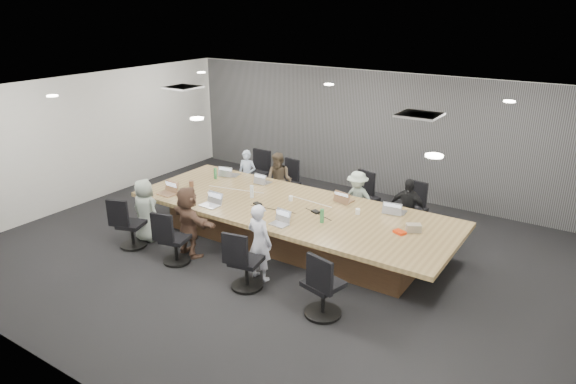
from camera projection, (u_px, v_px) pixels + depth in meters
The scene contains 40 objects.
floor at pixel (276, 254), 9.16m from camera, with size 10.00×8.00×0.00m, color black.
ceiling at pixel (274, 97), 8.19m from camera, with size 10.00×8.00×0.00m, color white.
wall_back at pixel (374, 132), 11.81m from camera, with size 10.00×2.80×0.00m, color beige.
wall_front at pixel (65, 280), 5.54m from camera, with size 10.00×2.80×0.00m, color beige.
wall_left at pixel (88, 139), 11.25m from camera, with size 8.00×2.80×0.00m, color beige.
curtain at pixel (372, 133), 11.75m from camera, with size 9.80×0.04×2.80m, color #525254.
conference_table at pixel (291, 224), 9.41m from camera, with size 6.00×2.20×0.74m.
chair_0 at pixel (257, 177), 11.79m from camera, with size 0.59×0.59×0.88m, color black, non-canonical shape.
chair_1 at pixel (288, 187), 11.36m from camera, with size 0.49×0.49×0.73m, color black, non-canonical shape.
chair_2 at pixel (364, 202), 10.40m from camera, with size 0.55×0.55×0.81m, color black, non-canonical shape.
chair_3 at pixel (413, 214), 9.88m from camera, with size 0.52×0.52×0.77m, color black, non-canonical shape.
chair_4 at pixel (132, 228), 9.30m from camera, with size 0.50×0.50×0.74m, color black, non-canonical shape.
chair_5 at pixel (176, 243), 8.73m from camera, with size 0.49×0.49×0.73m, color black, non-canonical shape.
chair_6 at pixel (246, 265), 7.94m from camera, with size 0.53×0.53×0.78m, color black, non-canonical shape.
chair_7 at pixel (323, 289), 7.23m from camera, with size 0.57×0.57×0.84m, color black, non-canonical shape.
person_0 at pixel (247, 176), 11.46m from camera, with size 0.42×0.28×1.15m, color #ACBFDA.
laptop_0 at pixel (231, 175), 10.97m from camera, with size 0.33×0.23×0.02m, color #B2B2B7.
person_1 at pixel (279, 181), 11.00m from camera, with size 0.60×0.47×1.23m, color #4A3D2E.
laptop_1 at pixel (264, 182), 10.53m from camera, with size 0.28×0.19×0.02m, color #B2B2B7.
person_2 at pixel (357, 200), 10.07m from camera, with size 0.75×0.43×1.15m, color #A5BBA9.
laptop_2 at pixel (344, 200), 9.57m from camera, with size 0.33×0.23×0.02m, color #8C6647.
person_3 at pixel (407, 209), 9.53m from camera, with size 0.70×0.29×1.20m, color black.
laptop_3 at pixel (396, 211), 9.05m from camera, with size 0.34×0.23×0.02m, color #B2B2B7.
person_4 at pixel (145, 210), 9.49m from camera, with size 0.59×0.38×1.20m, color gray.
laptop_4 at pixel (166, 194), 9.87m from camera, with size 0.34×0.23×0.02m, color #8C6647.
person_5 at pixel (189, 221), 8.91m from camera, with size 1.18×0.38×1.28m, color brown.
laptop_5 at pixel (210, 206), 9.31m from camera, with size 0.35×0.24×0.02m, color #B2B2B7.
person_6 at pixel (260, 242), 8.13m from camera, with size 0.47×0.31×1.29m, color silver.
laptop_6 at pixel (279, 224), 8.52m from camera, with size 0.30×0.21×0.02m, color #B2B2B7.
bottle_green_left at pixel (215, 173), 10.72m from camera, with size 0.06×0.06×0.23m, color #317941.
bottle_green_right at pixel (322, 216), 8.57m from camera, with size 0.07×0.07×0.24m, color #317941.
bottle_clear at pixel (252, 192), 9.68m from camera, with size 0.07×0.07×0.24m, color silver.
cup_white_far at pixel (291, 198), 9.55m from camera, with size 0.07×0.07×0.09m, color white.
cup_white_near at pixel (358, 211), 8.94m from camera, with size 0.08×0.08×0.10m, color white.
mug_brown at pixel (191, 183), 10.30m from camera, with size 0.09×0.09×0.11m, color brown.
mic_left at pixel (258, 204), 9.38m from camera, with size 0.15×0.10×0.03m, color black.
mic_right at pixel (316, 212), 9.02m from camera, with size 0.16×0.10×0.03m, color black.
stapler at pixel (283, 217), 8.75m from camera, with size 0.17×0.04×0.06m, color black.
canvas_bag at pixel (414, 228), 8.26m from camera, with size 0.23×0.14×0.13m, color gray.
snack_packet at pixel (400, 232), 8.20m from camera, with size 0.19×0.13×0.04m, color red.
Camera 1 is at (4.69, -6.74, 4.21)m, focal length 32.00 mm.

